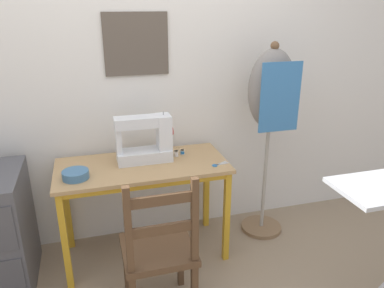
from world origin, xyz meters
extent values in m
plane|color=gray|center=(0.00, 0.00, 0.00)|extent=(14.00, 14.00, 0.00)
cube|color=silver|center=(0.00, 0.60, 1.27)|extent=(10.00, 0.05, 2.55)
cube|color=brown|center=(0.04, 0.56, 1.46)|extent=(0.44, 0.02, 0.42)
cube|color=tan|center=(0.00, 0.27, 0.69)|extent=(1.14, 0.53, 0.02)
cube|color=gold|center=(0.00, 0.04, 0.66)|extent=(1.06, 0.03, 0.04)
cube|color=gold|center=(-0.53, 0.04, 0.34)|extent=(0.04, 0.04, 0.68)
cube|color=gold|center=(0.53, 0.04, 0.34)|extent=(0.04, 0.04, 0.68)
cube|color=gold|center=(-0.53, 0.49, 0.34)|extent=(0.04, 0.04, 0.68)
cube|color=gold|center=(0.53, 0.49, 0.34)|extent=(0.04, 0.04, 0.68)
cube|color=white|center=(0.03, 0.32, 0.75)|extent=(0.37, 0.16, 0.08)
cube|color=white|center=(0.16, 0.32, 0.91)|extent=(0.09, 0.13, 0.24)
cube|color=white|center=(0.00, 0.32, 0.99)|extent=(0.32, 0.12, 0.07)
cube|color=white|center=(-0.14, 0.32, 0.87)|extent=(0.04, 0.09, 0.17)
cylinder|color=#B22D2D|center=(0.22, 0.32, 0.91)|extent=(0.02, 0.06, 0.06)
cylinder|color=#99999E|center=(0.16, 0.32, 1.04)|extent=(0.01, 0.01, 0.02)
cylinder|color=teal|center=(-0.43, 0.16, 0.73)|extent=(0.16, 0.16, 0.05)
cylinder|color=#243D54|center=(-0.43, 0.16, 0.76)|extent=(0.13, 0.13, 0.01)
cube|color=silver|center=(0.52, 0.13, 0.71)|extent=(0.09, 0.05, 0.00)
cube|color=silver|center=(0.52, 0.12, 0.71)|extent=(0.09, 0.03, 0.00)
torus|color=#2870B7|center=(0.46, 0.10, 0.71)|extent=(0.03, 0.03, 0.01)
torus|color=#2870B7|center=(0.46, 0.11, 0.71)|extent=(0.03, 0.03, 0.01)
cylinder|color=silver|center=(0.25, 0.34, 0.73)|extent=(0.03, 0.03, 0.04)
cylinder|color=beige|center=(0.25, 0.34, 0.75)|extent=(0.03, 0.03, 0.00)
cylinder|color=beige|center=(0.25, 0.34, 0.71)|extent=(0.03, 0.03, 0.00)
cylinder|color=#2875C1|center=(0.30, 0.37, 0.72)|extent=(0.03, 0.03, 0.03)
cylinder|color=beige|center=(0.30, 0.37, 0.74)|extent=(0.03, 0.03, 0.00)
cylinder|color=beige|center=(0.30, 0.37, 0.71)|extent=(0.03, 0.03, 0.00)
cube|color=#513823|center=(-0.01, -0.28, 0.42)|extent=(0.40, 0.38, 0.04)
cube|color=#513823|center=(-0.18, -0.12, 0.20)|extent=(0.04, 0.04, 0.40)
cube|color=#513823|center=(0.16, -0.12, 0.20)|extent=(0.04, 0.04, 0.40)
cube|color=#513823|center=(-0.18, -0.44, 0.68)|extent=(0.04, 0.04, 0.48)
cube|color=#513823|center=(0.16, -0.44, 0.68)|extent=(0.04, 0.04, 0.48)
cube|color=#513823|center=(-0.01, -0.44, 0.82)|extent=(0.34, 0.02, 0.06)
cube|color=#513823|center=(-0.01, -0.44, 0.65)|extent=(0.34, 0.02, 0.06)
cylinder|color=#846647|center=(0.95, 0.31, 0.01)|extent=(0.32, 0.32, 0.03)
cylinder|color=#ADA89E|center=(0.95, 0.31, 0.49)|extent=(0.03, 0.03, 0.92)
ellipsoid|color=gray|center=(0.95, 0.31, 1.15)|extent=(0.35, 0.25, 0.57)
sphere|color=brown|center=(0.95, 0.31, 1.45)|extent=(0.06, 0.06, 0.06)
cube|color=teal|center=(0.95, 0.18, 1.12)|extent=(0.30, 0.01, 0.48)
camera|label=1|loc=(-0.31, -2.04, 1.72)|focal=35.00mm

